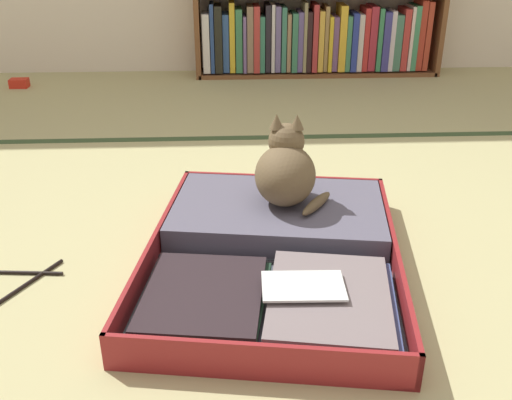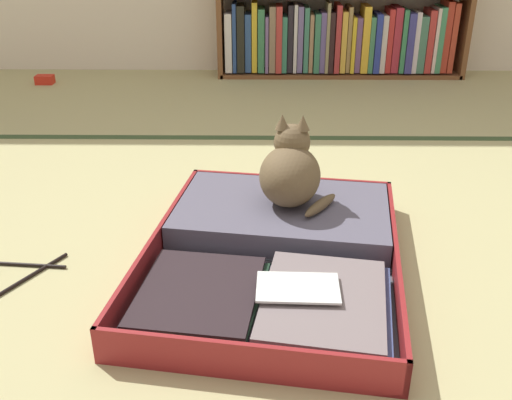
{
  "view_description": "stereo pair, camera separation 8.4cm",
  "coord_description": "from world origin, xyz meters",
  "px_view_note": "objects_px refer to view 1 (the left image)",
  "views": [
    {
      "loc": [
        -0.24,
        -1.3,
        0.88
      ],
      "look_at": [
        -0.17,
        0.06,
        0.21
      ],
      "focal_mm": 40.54,
      "sensor_mm": 36.0,
      "label": 1
    },
    {
      "loc": [
        -0.16,
        -1.3,
        0.88
      ],
      "look_at": [
        -0.17,
        0.06,
        0.21
      ],
      "focal_mm": 40.54,
      "sensor_mm": 36.0,
      "label": 2
    }
  ],
  "objects_px": {
    "black_cat": "(286,171)",
    "clothes_hanger": "(2,290)",
    "small_red_pouch": "(19,83)",
    "open_suitcase": "(276,246)"
  },
  "relations": [
    {
      "from": "black_cat",
      "to": "clothes_hanger",
      "type": "height_order",
      "value": "black_cat"
    },
    {
      "from": "clothes_hanger",
      "to": "small_red_pouch",
      "type": "distance_m",
      "value": 2.15
    },
    {
      "from": "clothes_hanger",
      "to": "open_suitcase",
      "type": "bearing_deg",
      "value": 10.42
    },
    {
      "from": "open_suitcase",
      "to": "clothes_hanger",
      "type": "height_order",
      "value": "open_suitcase"
    },
    {
      "from": "clothes_hanger",
      "to": "small_red_pouch",
      "type": "height_order",
      "value": "small_red_pouch"
    },
    {
      "from": "small_red_pouch",
      "to": "clothes_hanger",
      "type": "bearing_deg",
      "value": -73.81
    },
    {
      "from": "clothes_hanger",
      "to": "black_cat",
      "type": "bearing_deg",
      "value": 22.41
    },
    {
      "from": "black_cat",
      "to": "clothes_hanger",
      "type": "bearing_deg",
      "value": -157.59
    },
    {
      "from": "open_suitcase",
      "to": "small_red_pouch",
      "type": "distance_m",
      "value": 2.34
    },
    {
      "from": "black_cat",
      "to": "small_red_pouch",
      "type": "bearing_deg",
      "value": 128.08
    }
  ]
}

